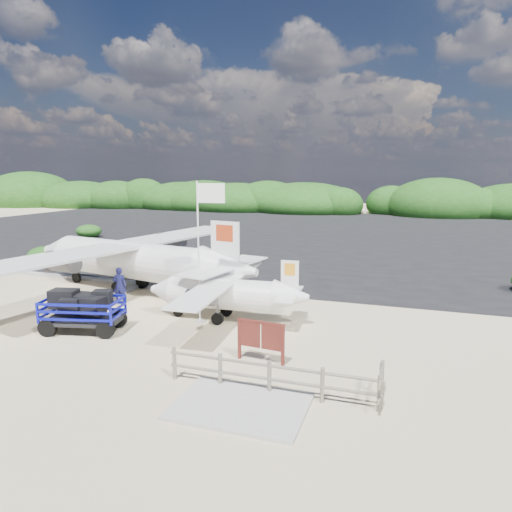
{
  "coord_description": "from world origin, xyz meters",
  "views": [
    {
      "loc": [
        9.47,
        -16.5,
        6.17
      ],
      "look_at": [
        2.41,
        4.47,
        2.13
      ],
      "focal_mm": 32.0,
      "sensor_mm": 36.0,
      "label": 1
    }
  ],
  "objects_px": {
    "crew_b": "(231,275)",
    "baggage_cart": "(85,332)",
    "flagpole": "(200,321)",
    "signboard": "(261,362)",
    "crew_a": "(120,285)",
    "aircraft_small": "(244,227)",
    "aircraft_large": "(492,251)"
  },
  "relations": [
    {
      "from": "baggage_cart",
      "to": "flagpole",
      "type": "distance_m",
      "value": 4.6
    },
    {
      "from": "flagpole",
      "to": "crew_b",
      "type": "bearing_deg",
      "value": 96.05
    },
    {
      "from": "signboard",
      "to": "crew_b",
      "type": "bearing_deg",
      "value": 123.95
    },
    {
      "from": "crew_a",
      "to": "baggage_cart",
      "type": "bearing_deg",
      "value": 83.32
    },
    {
      "from": "flagpole",
      "to": "aircraft_small",
      "type": "relative_size",
      "value": 0.81
    },
    {
      "from": "crew_a",
      "to": "aircraft_small",
      "type": "relative_size",
      "value": 0.24
    },
    {
      "from": "flagpole",
      "to": "crew_b",
      "type": "height_order",
      "value": "flagpole"
    },
    {
      "from": "signboard",
      "to": "aircraft_large",
      "type": "bearing_deg",
      "value": 73.81
    },
    {
      "from": "flagpole",
      "to": "aircraft_large",
      "type": "distance_m",
      "value": 27.71
    },
    {
      "from": "crew_b",
      "to": "baggage_cart",
      "type": "bearing_deg",
      "value": 63.34
    },
    {
      "from": "crew_a",
      "to": "flagpole",
      "type": "bearing_deg",
      "value": 143.28
    },
    {
      "from": "crew_b",
      "to": "aircraft_small",
      "type": "bearing_deg",
      "value": -74.02
    },
    {
      "from": "flagpole",
      "to": "aircraft_small",
      "type": "distance_m",
      "value": 33.75
    },
    {
      "from": "crew_a",
      "to": "aircraft_small",
      "type": "bearing_deg",
      "value": -102.76
    },
    {
      "from": "aircraft_large",
      "to": "crew_b",
      "type": "bearing_deg",
      "value": 62.12
    },
    {
      "from": "aircraft_small",
      "to": "aircraft_large",
      "type": "bearing_deg",
      "value": 156.41
    },
    {
      "from": "signboard",
      "to": "crew_a",
      "type": "distance_m",
      "value": 9.72
    },
    {
      "from": "baggage_cart",
      "to": "crew_a",
      "type": "xyz_separation_m",
      "value": [
        -1.06,
        3.9,
        0.87
      ]
    },
    {
      "from": "baggage_cart",
      "to": "crew_b",
      "type": "xyz_separation_m",
      "value": [
        3.27,
        7.36,
        0.93
      ]
    },
    {
      "from": "baggage_cart",
      "to": "crew_a",
      "type": "bearing_deg",
      "value": 91.91
    },
    {
      "from": "crew_a",
      "to": "aircraft_small",
      "type": "xyz_separation_m",
      "value": [
        -4.97,
        31.01,
        -0.87
      ]
    },
    {
      "from": "baggage_cart",
      "to": "signboard",
      "type": "distance_m",
      "value": 7.54
    },
    {
      "from": "crew_a",
      "to": "signboard",
      "type": "bearing_deg",
      "value": 130.43
    },
    {
      "from": "flagpole",
      "to": "aircraft_large",
      "type": "xyz_separation_m",
      "value": [
        14.61,
        23.54,
        0.0
      ]
    },
    {
      "from": "flagpole",
      "to": "crew_a",
      "type": "distance_m",
      "value": 5.08
    },
    {
      "from": "aircraft_small",
      "to": "signboard",
      "type": "bearing_deg",
      "value": 106.99
    },
    {
      "from": "flagpole",
      "to": "signboard",
      "type": "bearing_deg",
      "value": -40.75
    },
    {
      "from": "flagpole",
      "to": "signboard",
      "type": "xyz_separation_m",
      "value": [
        3.74,
        -3.22,
        0.0
      ]
    },
    {
      "from": "signboard",
      "to": "crew_b",
      "type": "relative_size",
      "value": 0.95
    },
    {
      "from": "crew_b",
      "to": "flagpole",
      "type": "bearing_deg",
      "value": 93.37
    },
    {
      "from": "signboard",
      "to": "crew_a",
      "type": "bearing_deg",
      "value": 158.22
    },
    {
      "from": "crew_b",
      "to": "aircraft_small",
      "type": "relative_size",
      "value": 0.26
    }
  ]
}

